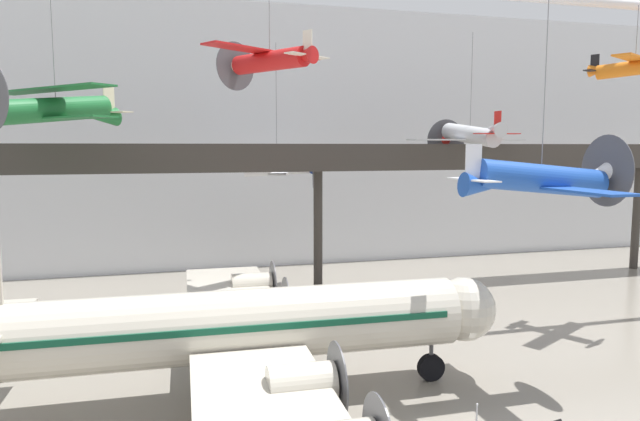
% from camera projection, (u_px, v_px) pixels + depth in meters
% --- Properties ---
extents(hangar_back_wall, '(140.00, 3.00, 24.14)m').
position_uv_depth(hangar_back_wall, '(288.00, 138.00, 54.35)').
color(hangar_back_wall, silver).
rests_on(hangar_back_wall, ground).
extents(mezzanine_walkway, '(110.00, 3.20, 11.43)m').
position_uv_depth(mezzanine_walkway, '(321.00, 167.00, 42.90)').
color(mezzanine_walkway, '#38332D').
rests_on(mezzanine_walkway, ground).
extents(airliner_silver_main, '(26.28, 29.75, 9.39)m').
position_uv_depth(airliner_silver_main, '(226.00, 328.00, 24.86)').
color(airliner_silver_main, beige).
rests_on(airliner_silver_main, ground).
extents(suspended_plane_silver_racer, '(9.37, 7.67, 9.43)m').
position_uv_depth(suspended_plane_silver_racer, '(470.00, 135.00, 42.24)').
color(suspended_plane_silver_racer, silver).
extents(suspended_plane_blue_trainer, '(7.46, 9.12, 10.86)m').
position_uv_depth(suspended_plane_blue_trainer, '(541.00, 179.00, 24.86)').
color(suspended_plane_blue_trainer, '#1E4CAD').
extents(suspended_plane_red_highwing, '(7.61, 6.95, 4.95)m').
position_uv_depth(suspended_plane_red_highwing, '(270.00, 60.00, 32.70)').
color(suspended_plane_red_highwing, red).
extents(suspended_plane_orange_highwing, '(6.19, 5.53, 4.91)m').
position_uv_depth(suspended_plane_orange_highwing, '(635.00, 67.00, 34.18)').
color(suspended_plane_orange_highwing, orange).
extents(suspended_plane_green_biplane, '(8.24, 8.34, 7.61)m').
position_uv_depth(suspended_plane_green_biplane, '(56.00, 109.00, 32.03)').
color(suspended_plane_green_biplane, '#1E6B33').
extents(suspended_plane_white_twin, '(6.70, 7.96, 11.48)m').
position_uv_depth(suspended_plane_white_twin, '(277.00, 169.00, 45.90)').
color(suspended_plane_white_twin, silver).
extents(stanchion_barrier, '(0.36, 0.36, 1.08)m').
position_uv_depth(stanchion_barrier, '(476.00, 421.00, 22.74)').
color(stanchion_barrier, '#B2B5BA').
rests_on(stanchion_barrier, ground).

